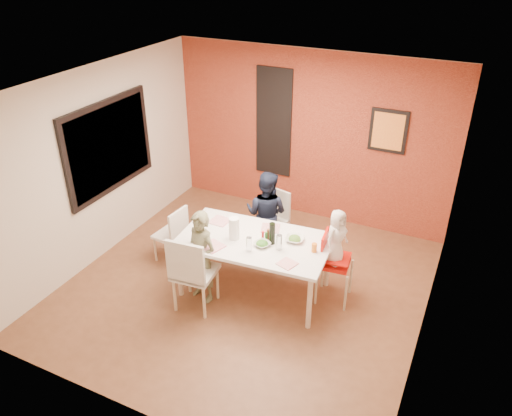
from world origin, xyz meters
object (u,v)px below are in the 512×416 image
at_px(dining_table, 255,244).
at_px(wine_bottle, 272,233).
at_px(chair_left, 174,232).
at_px(paper_towel_roll, 234,228).
at_px(child_far, 266,214).
at_px(toddler, 336,237).
at_px(chair_near, 191,270).
at_px(child_near, 201,257).
at_px(high_chair, 332,261).
at_px(chair_far, 274,216).

bearing_deg(dining_table, wine_bottle, 4.48).
xyz_separation_m(chair_left, wine_bottle, (1.55, -0.11, 0.46)).
distance_m(wine_bottle, paper_towel_roll, 0.48).
relative_size(dining_table, child_far, 1.51).
xyz_separation_m(child_far, toddler, (1.21, -0.60, 0.28)).
xyz_separation_m(chair_left, paper_towel_roll, (1.08, -0.21, 0.46)).
bearing_deg(chair_near, toddler, -152.95).
xyz_separation_m(dining_table, paper_towel_roll, (-0.24, -0.08, 0.22)).
height_order(chair_left, child_near, child_near).
distance_m(chair_near, toddler, 1.80).
height_order(wine_bottle, paper_towel_roll, paper_towel_roll).
distance_m(chair_near, high_chair, 1.75).
xyz_separation_m(wine_bottle, paper_towel_roll, (-0.47, -0.10, 0.00)).
relative_size(dining_table, chair_near, 1.86).
xyz_separation_m(chair_near, chair_left, (-0.80, 0.80, -0.12)).
distance_m(chair_left, toddler, 2.34).
bearing_deg(chair_left, toddler, 99.35).
xyz_separation_m(chair_far, child_near, (-0.31, -1.54, 0.13)).
height_order(high_chair, child_near, child_near).
xyz_separation_m(chair_near, high_chair, (1.47, 0.95, -0.01)).
bearing_deg(high_chair, dining_table, 100.16).
bearing_deg(child_near, wine_bottle, 44.08).
height_order(dining_table, child_near, child_near).
distance_m(toddler, paper_towel_roll, 1.26).
bearing_deg(child_far, wine_bottle, 117.26).
distance_m(chair_left, wine_bottle, 1.62).
distance_m(chair_near, paper_towel_roll, 0.74).
bearing_deg(child_far, child_near, 75.98).
relative_size(dining_table, high_chair, 2.05).
xyz_separation_m(chair_left, child_far, (1.08, 0.75, 0.18)).
distance_m(chair_left, high_chair, 2.27).
xyz_separation_m(child_far, wine_bottle, (0.47, -0.86, 0.28)).
bearing_deg(chair_left, high_chair, 99.27).
bearing_deg(child_near, dining_table, 52.53).
xyz_separation_m(chair_far, child_far, (-0.02, -0.24, 0.15)).
relative_size(dining_table, child_near, 1.57).
xyz_separation_m(chair_near, child_near, (-0.01, 0.25, 0.03)).
bearing_deg(dining_table, toddler, 16.14).
relative_size(chair_far, toddler, 1.23).
height_order(high_chair, child_far, child_far).
height_order(child_far, wine_bottle, child_far).
distance_m(dining_table, chair_left, 1.35).
relative_size(chair_near, paper_towel_roll, 3.61).
height_order(chair_near, toddler, toddler).
bearing_deg(chair_far, child_near, -87.60).
height_order(chair_left, high_chair, high_chair).
xyz_separation_m(dining_table, high_chair, (0.94, 0.28, -0.14)).
bearing_deg(chair_far, child_far, -80.72).
bearing_deg(chair_near, child_near, -93.53).
distance_m(chair_far, wine_bottle, 1.26).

